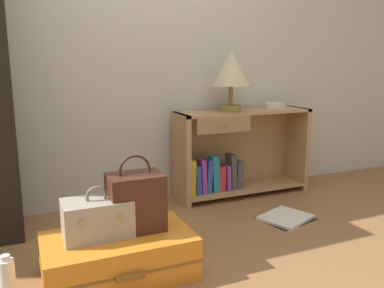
% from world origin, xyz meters
% --- Properties ---
extents(back_wall, '(6.40, 0.10, 2.60)m').
position_xyz_m(back_wall, '(0.00, 1.50, 1.30)').
color(back_wall, beige).
rests_on(back_wall, ground_plane).
extents(bookshelf, '(1.13, 0.33, 0.70)m').
position_xyz_m(bookshelf, '(0.87, 1.28, 0.34)').
color(bookshelf, tan).
rests_on(bookshelf, ground_plane).
extents(table_lamp, '(0.31, 0.31, 0.47)m').
position_xyz_m(table_lamp, '(0.79, 1.24, 1.02)').
color(table_lamp, olive).
rests_on(table_lamp, bookshelf).
extents(bowl, '(0.17, 0.17, 0.04)m').
position_xyz_m(bowl, '(1.26, 1.30, 0.72)').
color(bowl, silver).
rests_on(bowl, bookshelf).
extents(suitcase_large, '(0.75, 0.46, 0.22)m').
position_xyz_m(suitcase_large, '(-0.33, 0.37, 0.11)').
color(suitcase_large, orange).
rests_on(suitcase_large, ground_plane).
extents(train_case, '(0.33, 0.22, 0.26)m').
position_xyz_m(train_case, '(-0.42, 0.40, 0.32)').
color(train_case, '#A89E8E').
rests_on(train_case, suitcase_large).
extents(handbag, '(0.28, 0.20, 0.40)m').
position_xyz_m(handbag, '(-0.22, 0.41, 0.37)').
color(handbag, '#472319').
rests_on(handbag, suitcase_large).
extents(bottle, '(0.07, 0.07, 0.22)m').
position_xyz_m(bottle, '(-0.85, 0.37, 0.10)').
color(bottle, white).
rests_on(bottle, ground_plane).
extents(open_book_on_floor, '(0.41, 0.38, 0.02)m').
position_xyz_m(open_book_on_floor, '(0.93, 0.66, 0.01)').
color(open_book_on_floor, white).
rests_on(open_book_on_floor, ground_plane).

